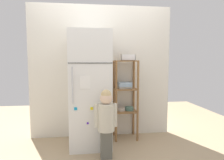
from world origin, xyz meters
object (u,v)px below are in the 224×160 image
(pantry_shelf_unit, at_px, (125,94))
(fruit_bin, at_px, (128,58))
(refrigerator, at_px, (90,89))
(child_standing, at_px, (106,117))

(pantry_shelf_unit, distance_m, fruit_bin, 0.60)
(refrigerator, xyz_separation_m, child_standing, (0.19, -0.49, -0.31))
(refrigerator, distance_m, pantry_shelf_unit, 0.62)
(refrigerator, height_order, fruit_bin, refrigerator)
(refrigerator, bearing_deg, pantry_shelf_unit, 16.60)
(refrigerator, bearing_deg, fruit_bin, 15.52)
(refrigerator, height_order, pantry_shelf_unit, refrigerator)
(pantry_shelf_unit, relative_size, fruit_bin, 5.77)
(pantry_shelf_unit, xyz_separation_m, fruit_bin, (0.04, -0.00, 0.59))
(fruit_bin, bearing_deg, pantry_shelf_unit, 178.39)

